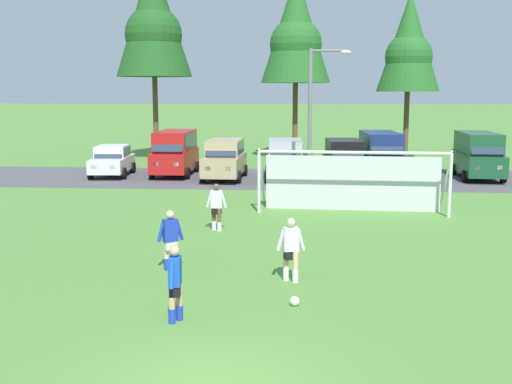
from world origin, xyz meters
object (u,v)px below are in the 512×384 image
object	(u,v)px
soccer_goal	(352,179)
player_midfield_center	(175,284)
parked_car_slot_right	(381,154)
parked_car_slot_far_left	(112,161)
parked_car_slot_left	(175,152)
parked_car_slot_center_right	(344,159)
player_striker_near	(291,250)
player_winger_left	(216,207)
soccer_ball	(295,301)
parked_car_slot_center	(285,159)
street_lamp	(314,119)
player_defender_far	(171,240)
parked_car_slot_far_right	(478,154)
parked_car_slot_center_left	(225,159)

from	to	relation	value
soccer_goal	player_midfield_center	world-z (taller)	soccer_goal
parked_car_slot_right	parked_car_slot_far_left	bearing A→B (deg)	-178.74
parked_car_slot_left	parked_car_slot_center_right	world-z (taller)	parked_car_slot_left
player_striker_near	player_midfield_center	size ratio (longest dim) A/B	1.00
player_winger_left	parked_car_slot_left	size ratio (longest dim) A/B	0.34
player_winger_left	parked_car_slot_far_left	world-z (taller)	parked_car_slot_far_left
soccer_ball	parked_car_slot_center	size ratio (longest dim) A/B	0.05
parked_car_slot_center_right	street_lamp	distance (m)	5.57
soccer_goal	player_winger_left	bearing A→B (deg)	-141.65
player_striker_near	player_defender_far	bearing A→B (deg)	166.36
player_midfield_center	player_winger_left	size ratio (longest dim) A/B	1.00
parked_car_slot_far_right	street_lamp	xyz separation A→B (m)	(-9.08, -5.63, 2.13)
player_midfield_center	parked_car_slot_center	world-z (taller)	parked_car_slot_center
player_striker_near	player_winger_left	size ratio (longest dim) A/B	1.00
parked_car_slot_far_left	player_midfield_center	bearing A→B (deg)	-70.06
player_striker_near	parked_car_slot_left	size ratio (longest dim) A/B	0.34
parked_car_slot_far_left	parked_car_slot_center_left	size ratio (longest dim) A/B	0.93
parked_car_slot_far_left	parked_car_slot_left	world-z (taller)	parked_car_slot_left
parked_car_slot_center_left	player_midfield_center	bearing A→B (deg)	-85.79
player_striker_near	parked_car_slot_far_right	size ratio (longest dim) A/B	0.34
player_winger_left	soccer_goal	bearing A→B (deg)	38.35
parked_car_slot_center_right	parked_car_slot_right	world-z (taller)	parked_car_slot_right
player_striker_near	street_lamp	xyz separation A→B (m)	(0.80, 13.98, 2.65)
parked_car_slot_far_left	parked_car_slot_center_right	world-z (taller)	parked_car_slot_center_right
player_midfield_center	soccer_ball	bearing A→B (deg)	25.17
street_lamp	player_midfield_center	bearing A→B (deg)	-100.51
parked_car_slot_left	parked_car_slot_center	distance (m)	6.41
soccer_goal	parked_car_slot_right	world-z (taller)	soccer_goal
soccer_goal	parked_car_slot_left	world-z (taller)	soccer_goal
parked_car_slot_center	soccer_ball	bearing A→B (deg)	-87.84
parked_car_slot_far_left	parked_car_slot_left	xyz separation A→B (m)	(3.48, 0.56, 0.47)
soccer_goal	parked_car_slot_center	xyz separation A→B (m)	(-2.92, 8.98, -0.18)
parked_car_slot_center_right	player_striker_near	bearing A→B (deg)	-97.76
parked_car_slot_left	parked_car_slot_center_right	bearing A→B (deg)	-6.53
parked_car_slot_center	parked_car_slot_far_right	world-z (taller)	parked_car_slot_far_right
soccer_ball	parked_car_slot_center_left	size ratio (longest dim) A/B	0.05
player_midfield_center	parked_car_slot_far_left	world-z (taller)	parked_car_slot_far_left
parked_car_slot_center_left	parked_car_slot_center	size ratio (longest dim) A/B	0.99
parked_car_slot_far_right	parked_car_slot_center_right	bearing A→B (deg)	-172.99
soccer_ball	player_defender_far	size ratio (longest dim) A/B	0.13
soccer_goal	player_defender_far	distance (m)	10.41
soccer_ball	parked_car_slot_center_right	bearing A→B (deg)	83.28
parked_car_slot_center	parked_car_slot_center_left	bearing A→B (deg)	-176.36
player_winger_left	parked_car_slot_left	distance (m)	14.74
soccer_ball	player_winger_left	bearing A→B (deg)	110.31
player_defender_far	parked_car_slot_center_right	distance (m)	18.84
parked_car_slot_right	street_lamp	xyz separation A→B (m)	(-3.80, -5.58, 2.13)
parked_car_slot_left	parked_car_slot_center_right	xyz separation A→B (m)	(9.48, -1.09, -0.23)
soccer_goal	street_lamp	size ratio (longest dim) A/B	1.12
parked_car_slot_center_right	soccer_goal	bearing A→B (deg)	-91.72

